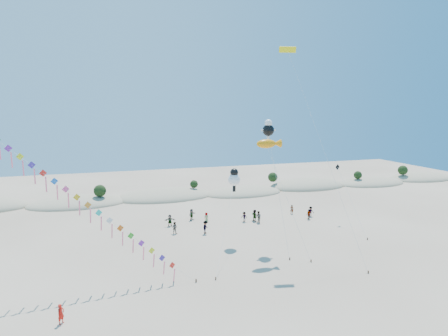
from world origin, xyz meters
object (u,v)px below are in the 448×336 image
at_px(fish_kite, 269,144).
at_px(flyer_foreground, 61,314).
at_px(kite_train, 33,167).
at_px(parafoil_kite, 290,56).

xyz_separation_m(fish_kite, flyer_foreground, (-22.56, -10.00, -12.28)).
xyz_separation_m(kite_train, parafoil_kite, (27.67, 2.75, 11.49)).
relative_size(kite_train, parafoil_kite, 1.14).
distance_m(kite_train, fish_kite, 25.22).
bearing_deg(fish_kite, flyer_foreground, -156.10).
xyz_separation_m(kite_train, fish_kite, (25.07, 2.43, 1.22)).
bearing_deg(flyer_foreground, kite_train, 60.86).
xyz_separation_m(fish_kite, parafoil_kite, (2.60, 0.33, 10.27)).
bearing_deg(parafoil_kite, fish_kite, -172.85).
height_order(kite_train, parafoil_kite, parafoil_kite).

